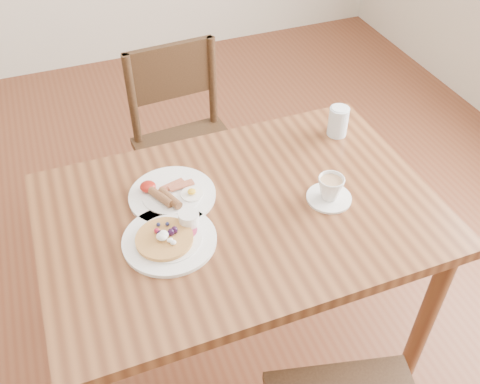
% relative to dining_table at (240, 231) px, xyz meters
% --- Properties ---
extents(ground, '(5.00, 5.00, 0.00)m').
position_rel_dining_table_xyz_m(ground, '(0.00, 0.00, -0.65)').
color(ground, brown).
rests_on(ground, ground).
extents(dining_table, '(1.20, 0.80, 0.75)m').
position_rel_dining_table_xyz_m(dining_table, '(0.00, 0.00, 0.00)').
color(dining_table, brown).
rests_on(dining_table, ground).
extents(chair_far, '(0.45, 0.45, 0.88)m').
position_rel_dining_table_xyz_m(chair_far, '(0.03, 0.72, -0.16)').
color(chair_far, '#3B2715').
rests_on(chair_far, ground).
extents(pancake_plate, '(0.27, 0.27, 0.06)m').
position_rel_dining_table_xyz_m(pancake_plate, '(-0.23, -0.05, 0.11)').
color(pancake_plate, white).
rests_on(pancake_plate, dining_table).
extents(breakfast_plate, '(0.27, 0.27, 0.04)m').
position_rel_dining_table_xyz_m(breakfast_plate, '(-0.18, 0.13, 0.11)').
color(breakfast_plate, white).
rests_on(breakfast_plate, dining_table).
extents(teacup_saucer, '(0.14, 0.14, 0.08)m').
position_rel_dining_table_xyz_m(teacup_saucer, '(0.27, -0.06, 0.14)').
color(teacup_saucer, white).
rests_on(teacup_saucer, dining_table).
extents(water_glass, '(0.07, 0.07, 0.11)m').
position_rel_dining_table_xyz_m(water_glass, '(0.46, 0.24, 0.15)').
color(water_glass, silver).
rests_on(water_glass, dining_table).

